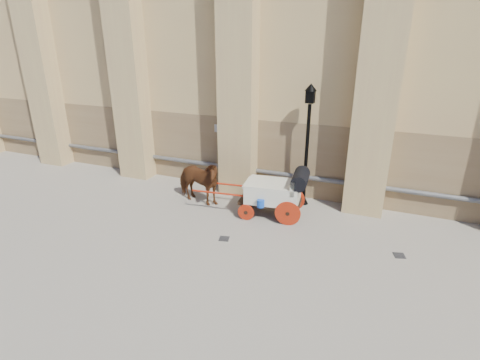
% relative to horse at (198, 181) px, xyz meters
% --- Properties ---
extents(ground, '(90.00, 90.00, 0.00)m').
position_rel_horse_xyz_m(ground, '(1.98, -1.92, -0.90)').
color(ground, gray).
rests_on(ground, ground).
extents(horse, '(2.27, 1.33, 1.80)m').
position_rel_horse_xyz_m(horse, '(0.00, 0.00, 0.00)').
color(horse, '#5C3213').
rests_on(horse, ground).
extents(carriage, '(4.20, 1.60, 1.80)m').
position_rel_horse_xyz_m(carriage, '(3.12, 0.07, 0.07)').
color(carriage, black).
rests_on(carriage, ground).
extents(street_lamp, '(0.43, 0.43, 4.57)m').
position_rel_horse_xyz_m(street_lamp, '(3.80, 1.48, 1.54)').
color(street_lamp, black).
rests_on(street_lamp, ground).
extents(drain_grate_near, '(0.38, 0.38, 0.01)m').
position_rel_horse_xyz_m(drain_grate_near, '(2.05, -2.14, -0.89)').
color(drain_grate_near, black).
rests_on(drain_grate_near, ground).
extents(drain_grate_far, '(0.40, 0.40, 0.01)m').
position_rel_horse_xyz_m(drain_grate_far, '(7.30, -1.08, -0.89)').
color(drain_grate_far, black).
rests_on(drain_grate_far, ground).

